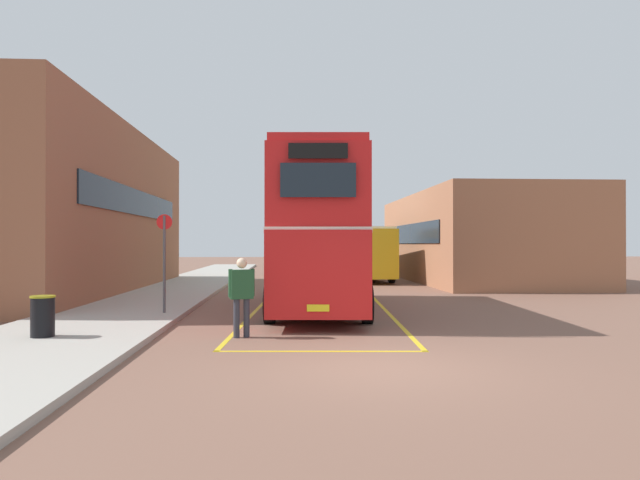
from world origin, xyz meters
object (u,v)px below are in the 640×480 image
Objects in this scene: double_decker_bus at (319,232)px; pedestrian_boarding at (242,291)px; litter_bin at (43,316)px; bus_stop_sign at (164,254)px; single_deck_bus at (359,252)px.

pedestrian_boarding is (-2.06, -5.27, -1.46)m from double_decker_bus.
litter_bin is (-4.17, -0.49, -0.48)m from pedestrian_boarding.
litter_bin is 0.31× the size of bus_stop_sign.
single_deck_bus is 3.01× the size of bus_stop_sign.
double_decker_bus reaches higher than pedestrian_boarding.
pedestrian_boarding is at bearing 6.77° from litter_bin.
double_decker_bus is at bearing 42.80° from litter_bin.
single_deck_bus is at bearing 77.69° from double_decker_bus.
single_deck_bus is 22.45m from litter_bin.
litter_bin is (-9.41, -20.35, -1.06)m from single_deck_bus.
single_deck_bus is 9.72× the size of litter_bin.
single_deck_bus is at bearing 75.21° from pedestrian_boarding.
pedestrian_boarding is at bearing -111.33° from double_decker_bus.
bus_stop_sign is at bearing -159.94° from double_decker_bus.
double_decker_bus is at bearing 68.67° from pedestrian_boarding.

